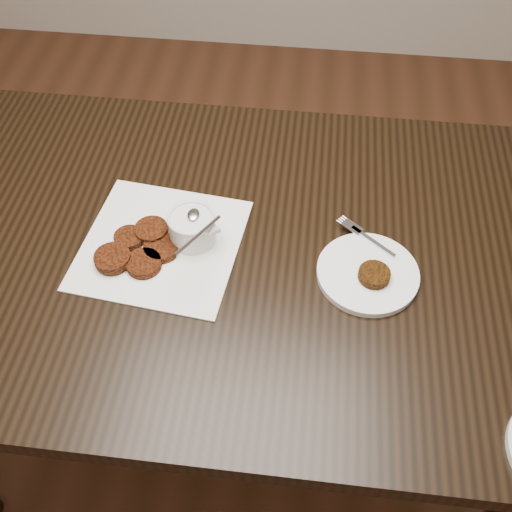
# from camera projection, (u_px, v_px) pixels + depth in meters

# --- Properties ---
(floor) EXTENTS (4.00, 4.00, 0.00)m
(floor) POSITION_uv_depth(u_px,v_px,m) (231.00, 434.00, 1.68)
(floor) COLOR #57311D
(floor) RESTS_ON ground
(table) EXTENTS (1.33, 0.86, 0.75)m
(table) POSITION_uv_depth(u_px,v_px,m) (227.00, 343.00, 1.43)
(table) COLOR black
(table) RESTS_ON floor
(napkin) EXTENTS (0.33, 0.33, 0.00)m
(napkin) POSITION_uv_depth(u_px,v_px,m) (161.00, 244.00, 1.14)
(napkin) COLOR white
(napkin) RESTS_ON table
(sauce_ramekin) EXTENTS (0.12, 0.12, 0.12)m
(sauce_ramekin) POSITION_uv_depth(u_px,v_px,m) (191.00, 216.00, 1.10)
(sauce_ramekin) COLOR silver
(sauce_ramekin) RESTS_ON napkin
(patty_cluster) EXTENTS (0.28, 0.28, 0.02)m
(patty_cluster) POSITION_uv_depth(u_px,v_px,m) (138.00, 247.00, 1.12)
(patty_cluster) COLOR maroon
(patty_cluster) RESTS_ON napkin
(plate_with_patty) EXTENTS (0.26, 0.26, 0.03)m
(plate_with_patty) POSITION_uv_depth(u_px,v_px,m) (368.00, 271.00, 1.08)
(plate_with_patty) COLOR white
(plate_with_patty) RESTS_ON table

